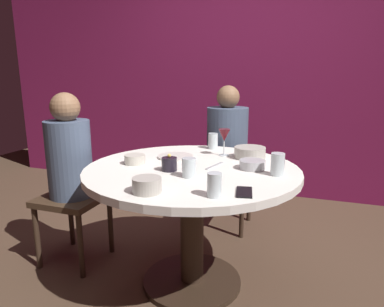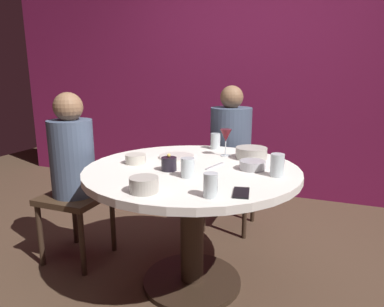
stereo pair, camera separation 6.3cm
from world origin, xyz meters
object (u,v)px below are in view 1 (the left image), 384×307
Objects in this scene: seated_diner_left at (70,161)px; cup_near_candle at (189,168)px; candle_holder at (169,164)px; cell_phone at (244,192)px; cup_center_front at (214,185)px; bowl_salad_center at (135,159)px; bowl_sauce_side at (250,153)px; wine_glass at (224,136)px; cup_by_right_diner at (213,141)px; dining_table at (192,195)px; dinner_plate at (175,157)px; bowl_serving_large at (252,165)px; seated_diner_back at (227,142)px; bowl_small_white at (147,185)px; cup_by_left_diner at (278,164)px.

seated_diner_left is 0.92m from cup_near_candle.
cell_phone is at bearing -26.37° from candle_holder.
cell_phone is at bearing 38.19° from cup_center_front.
bowl_salad_center is 0.62× the size of bowl_sauce_side.
wine_glass is (0.20, 0.44, 0.09)m from candle_holder.
dining_table is at bearing -87.75° from cup_by_right_diner.
cup_by_right_diner is at bearing 65.67° from dinner_plate.
cup_by_right_diner is (-0.29, 0.19, 0.02)m from bowl_sauce_side.
bowl_sauce_side is at bearing 102.84° from bowl_serving_large.
cup_center_front reaches higher than dinner_plate.
wine_glass is 0.59m from bowl_salad_center.
cell_phone is 1.31× the size of cup_center_front.
seated_diner_back reaches higher than cup_near_candle.
bowl_small_white is (0.29, -0.43, 0.01)m from bowl_salad_center.
wine_glass reaches higher than cup_by_right_diner.
dinner_plate is at bearing -14.09° from seated_diner_back.
cup_by_right_diner is at bearing 83.29° from candle_holder.
bowl_sauce_side is at bearing 88.05° from cup_center_front.
candle_holder is at bearing 137.26° from cup_center_front.
cup_center_front is at bearing -42.74° from candle_holder.
seated_diner_left is 7.92× the size of bowl_serving_large.
seated_diner_left is at bearing -176.30° from bowl_serving_large.
cell_phone is at bearing -25.39° from cup_near_candle.
seated_diner_back is at bearing 112.70° from bowl_serving_large.
wine_glass reaches higher than cup_near_candle.
cup_center_front is (0.42, -0.61, 0.05)m from dinner_plate.
cup_by_right_diner is at bearing 92.25° from dining_table.
cup_near_candle is (0.10, 0.28, 0.02)m from bowl_small_white.
seated_diner_back is 10.98× the size of cup_center_front.
cup_near_candle reaches higher than bowl_serving_large.
bowl_small_white is (-0.05, -0.47, 0.21)m from dining_table.
seated_diner_left is 1.18m from bowl_serving_large.
seated_diner_left reaches higher than candle_holder.
cup_by_right_diner is at bearing 133.46° from cup_by_left_diner.
cup_by_right_diner is (-0.02, -0.35, 0.07)m from seated_diner_back.
wine_glass is at bearing 65.86° from candle_holder.
cup_center_front reaches higher than candle_holder.
bowl_small_white is 0.99m from cup_by_right_diner.
dining_table is 0.25m from candle_holder.
seated_diner_back is at bearing 116.85° from bowl_sauce_side.
bowl_salad_center is at bearing -20.74° from seated_diner_back.
dinner_plate is 0.52m from bowl_serving_large.
cell_phone is at bearing 16.77° from seated_diner_back.
cup_near_candle is at bearing -137.18° from bowl_serving_large.
dining_table is at bearing 0.00° from seated_diner_back.
cup_by_right_diner reaches higher than bowl_serving_large.
cup_near_candle is (-0.28, -0.26, 0.03)m from bowl_serving_large.
bowl_small_white is (-0.05, -1.34, 0.05)m from seated_diner_back.
seated_diner_left is 0.70m from dinner_plate.
cell_phone is (0.46, -0.23, -0.03)m from candle_holder.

